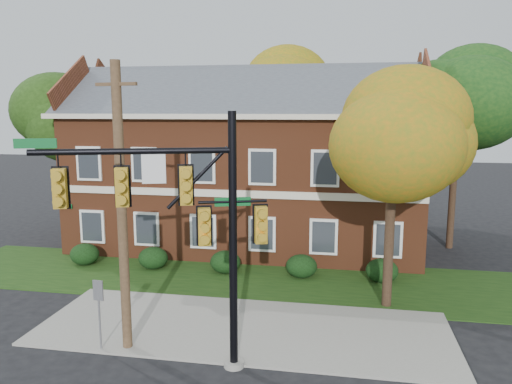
% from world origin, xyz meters
% --- Properties ---
extents(ground, '(120.00, 120.00, 0.00)m').
position_xyz_m(ground, '(0.00, 0.00, 0.00)').
color(ground, black).
rests_on(ground, ground).
extents(sidewalk, '(14.00, 5.00, 0.08)m').
position_xyz_m(sidewalk, '(0.00, 1.00, 0.04)').
color(sidewalk, gray).
rests_on(sidewalk, ground).
extents(grass_strip, '(30.00, 6.00, 0.04)m').
position_xyz_m(grass_strip, '(0.00, 6.00, 0.02)').
color(grass_strip, '#193811').
rests_on(grass_strip, ground).
extents(apartment_building, '(18.80, 8.80, 9.74)m').
position_xyz_m(apartment_building, '(-2.00, 11.95, 4.99)').
color(apartment_building, brown).
rests_on(apartment_building, ground).
extents(hedge_far_left, '(1.40, 1.26, 1.05)m').
position_xyz_m(hedge_far_left, '(-9.00, 6.70, 0.53)').
color(hedge_far_left, black).
rests_on(hedge_far_left, ground).
extents(hedge_left, '(1.40, 1.26, 1.05)m').
position_xyz_m(hedge_left, '(-5.50, 6.70, 0.53)').
color(hedge_left, black).
rests_on(hedge_left, ground).
extents(hedge_center, '(1.40, 1.26, 1.05)m').
position_xyz_m(hedge_center, '(-2.00, 6.70, 0.53)').
color(hedge_center, black).
rests_on(hedge_center, ground).
extents(hedge_right, '(1.40, 1.26, 1.05)m').
position_xyz_m(hedge_right, '(1.50, 6.70, 0.53)').
color(hedge_right, black).
rests_on(hedge_right, ground).
extents(hedge_far_right, '(1.40, 1.26, 1.05)m').
position_xyz_m(hedge_far_right, '(5.00, 6.70, 0.53)').
color(hedge_far_right, black).
rests_on(hedge_far_right, ground).
extents(tree_near_right, '(4.50, 4.25, 8.58)m').
position_xyz_m(tree_near_right, '(5.22, 3.87, 6.67)').
color(tree_near_right, black).
rests_on(tree_near_right, ground).
extents(tree_left_rear, '(5.40, 5.10, 8.88)m').
position_xyz_m(tree_left_rear, '(-11.73, 10.84, 6.68)').
color(tree_left_rear, black).
rests_on(tree_left_rear, ground).
extents(tree_right_rear, '(6.30, 5.95, 10.62)m').
position_xyz_m(tree_right_rear, '(9.31, 12.81, 8.12)').
color(tree_right_rear, black).
rests_on(tree_right_rear, ground).
extents(tree_far_rear, '(6.84, 6.46, 11.52)m').
position_xyz_m(tree_far_rear, '(-0.66, 19.79, 8.84)').
color(tree_far_rear, black).
rests_on(tree_far_rear, ground).
extents(traffic_signal, '(6.35, 2.30, 7.41)m').
position_xyz_m(traffic_signal, '(-1.01, -1.93, 4.60)').
color(traffic_signal, gray).
rests_on(traffic_signal, ground).
extents(utility_pole, '(1.38, 0.34, 8.86)m').
position_xyz_m(utility_pole, '(-3.29, -1.00, 4.49)').
color(utility_pole, '#473321').
rests_on(utility_pole, ground).
extents(sign_post, '(0.34, 0.07, 2.30)m').
position_xyz_m(sign_post, '(-4.05, -1.28, 1.56)').
color(sign_post, slate).
rests_on(sign_post, ground).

